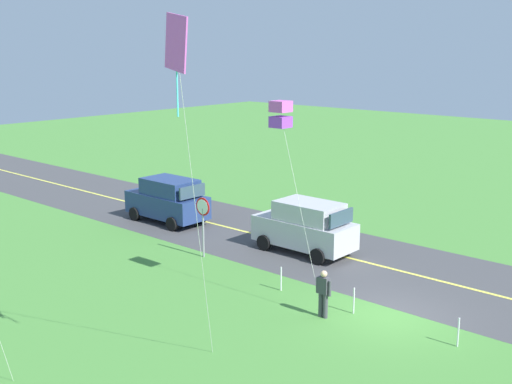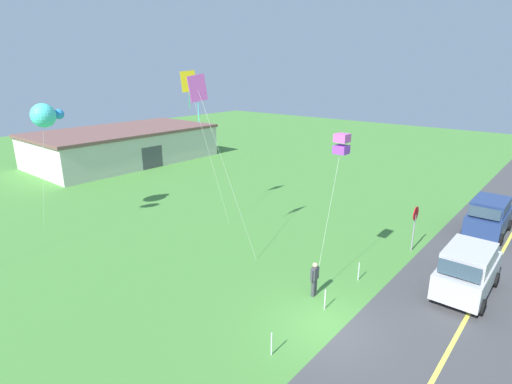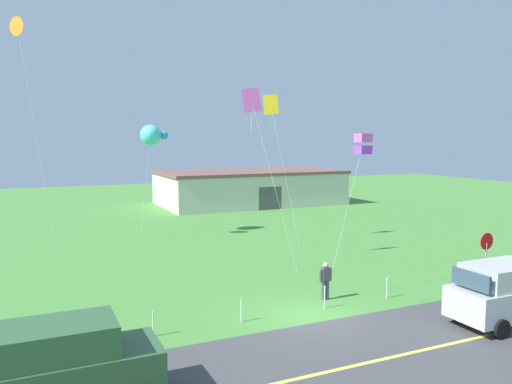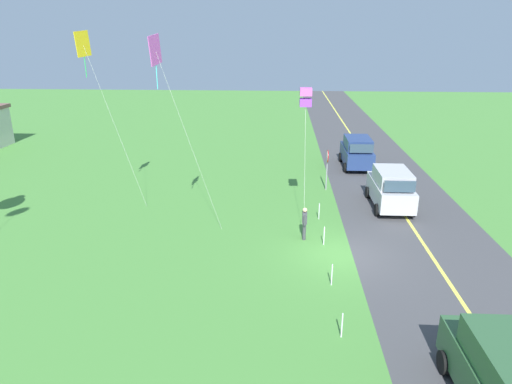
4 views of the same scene
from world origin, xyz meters
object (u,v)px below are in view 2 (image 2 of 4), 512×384
(car_suv_foreground, at_px, (468,269))
(kite_red_low, at_px, (342,144))
(stop_sign, at_px, (415,220))
(kite_pink_drift, at_px, (189,84))
(warehouse_distant, at_px, (124,145))
(kite_yellow_high, at_px, (44,115))
(person_adult_near, at_px, (315,278))
(kite_green_far, at_px, (198,92))
(car_parked_east_near, at_px, (489,216))

(car_suv_foreground, bearing_deg, kite_red_low, 118.09)
(stop_sign, xyz_separation_m, kite_red_low, (-5.53, 1.75, 4.69))
(kite_pink_drift, xyz_separation_m, warehouse_distant, (6.92, 19.11, -6.94))
(stop_sign, height_order, kite_red_low, kite_red_low)
(kite_yellow_high, bearing_deg, person_adult_near, -78.38)
(stop_sign, bearing_deg, car_suv_foreground, -130.39)
(kite_yellow_high, bearing_deg, warehouse_distant, 45.63)
(stop_sign, xyz_separation_m, person_adult_near, (-7.33, 1.69, -0.94))
(kite_yellow_high, bearing_deg, stop_sign, -59.53)
(person_adult_near, relative_size, kite_pink_drift, 0.17)
(kite_yellow_high, bearing_deg, kite_red_low, -72.49)
(kite_green_far, bearing_deg, car_suv_foreground, -66.59)
(person_adult_near, xyz_separation_m, kite_green_far, (-0.46, 6.46, 7.67))
(car_parked_east_near, relative_size, person_adult_near, 2.75)
(warehouse_distant, bearing_deg, person_adult_near, -108.01)
(kite_yellow_high, xyz_separation_m, warehouse_distant, (13.17, 13.46, -5.23))
(kite_yellow_high, relative_size, warehouse_distant, 0.42)
(stop_sign, xyz_separation_m, kite_pink_drift, (-4.49, 12.61, 6.89))
(car_suv_foreground, bearing_deg, stop_sign, 49.61)
(person_adult_near, height_order, kite_yellow_high, kite_yellow_high)
(person_adult_near, distance_m, kite_green_far, 10.04)
(stop_sign, height_order, warehouse_distant, warehouse_distant)
(kite_red_low, xyz_separation_m, warehouse_distant, (7.96, 29.97, -4.74))
(kite_red_low, bearing_deg, kite_pink_drift, 84.53)
(car_suv_foreground, bearing_deg, kite_yellow_high, 110.14)
(kite_pink_drift, bearing_deg, kite_yellow_high, 137.91)
(kite_red_low, bearing_deg, person_adult_near, -178.21)
(person_adult_near, distance_m, kite_red_low, 5.91)
(kite_red_low, distance_m, warehouse_distant, 31.37)
(car_suv_foreground, distance_m, warehouse_distant, 35.44)
(kite_green_far, height_order, warehouse_distant, kite_green_far)
(person_adult_near, bearing_deg, car_parked_east_near, -151.12)
(car_suv_foreground, xyz_separation_m, kite_red_low, (-2.71, 5.07, 5.34))
(car_parked_east_near, distance_m, warehouse_distant, 34.50)
(car_suv_foreground, xyz_separation_m, kite_pink_drift, (-1.67, 15.94, 7.54))
(kite_yellow_high, bearing_deg, kite_green_far, -73.74)
(stop_sign, height_order, kite_pink_drift, kite_pink_drift)
(kite_red_low, distance_m, kite_green_far, 7.09)
(kite_green_far, bearing_deg, car_parked_east_near, -39.58)
(warehouse_distant, bearing_deg, kite_green_far, -113.45)
(car_suv_foreground, bearing_deg, warehouse_distant, 81.47)
(kite_red_low, relative_size, kite_pink_drift, 0.73)
(stop_sign, bearing_deg, person_adult_near, 166.99)
(kite_yellow_high, bearing_deg, car_parked_east_near, -52.54)
(kite_green_far, relative_size, kite_pink_drift, 0.99)
(person_adult_near, relative_size, kite_yellow_high, 0.21)
(car_parked_east_near, height_order, person_adult_near, car_parked_east_near)
(person_adult_near, bearing_deg, warehouse_distant, -60.10)
(car_parked_east_near, distance_m, stop_sign, 5.95)
(person_adult_near, bearing_deg, car_suv_foreground, 179.86)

